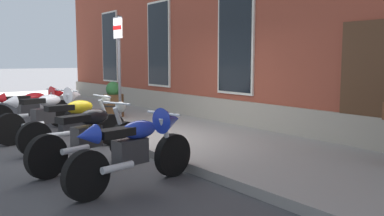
{
  "coord_description": "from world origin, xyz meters",
  "views": [
    {
      "loc": [
        7.3,
        -3.43,
        1.66
      ],
      "look_at": [
        1.0,
        1.11,
        0.74
      ],
      "focal_mm": 38.9,
      "sensor_mm": 36.0,
      "label": 1
    }
  ],
  "objects_px": {
    "motorcycle_black_naked": "(91,137)",
    "parking_sign": "(119,57)",
    "motorcycle_yellow_naked": "(76,124)",
    "motorcycle_blue_sport": "(138,145)",
    "motorcycle_white_sport": "(49,112)",
    "barrel_planter": "(114,101)",
    "motorcycle_red_sport": "(34,107)"
  },
  "relations": [
    {
      "from": "motorcycle_blue_sport",
      "to": "barrel_planter",
      "type": "height_order",
      "value": "barrel_planter"
    },
    {
      "from": "motorcycle_red_sport",
      "to": "motorcycle_yellow_naked",
      "type": "xyz_separation_m",
      "value": [
        2.68,
        0.01,
        -0.07
      ]
    },
    {
      "from": "motorcycle_blue_sport",
      "to": "parking_sign",
      "type": "bearing_deg",
      "value": 157.8
    },
    {
      "from": "motorcycle_yellow_naked",
      "to": "parking_sign",
      "type": "bearing_deg",
      "value": 119.6
    },
    {
      "from": "motorcycle_white_sport",
      "to": "motorcycle_black_naked",
      "type": "height_order",
      "value": "motorcycle_white_sport"
    },
    {
      "from": "parking_sign",
      "to": "motorcycle_blue_sport",
      "type": "bearing_deg",
      "value": -22.2
    },
    {
      "from": "parking_sign",
      "to": "barrel_planter",
      "type": "relative_size",
      "value": 2.59
    },
    {
      "from": "motorcycle_yellow_naked",
      "to": "barrel_planter",
      "type": "relative_size",
      "value": 2.24
    },
    {
      "from": "motorcycle_yellow_naked",
      "to": "motorcycle_blue_sport",
      "type": "relative_size",
      "value": 1.04
    },
    {
      "from": "barrel_planter",
      "to": "motorcycle_yellow_naked",
      "type": "bearing_deg",
      "value": -36.23
    },
    {
      "from": "motorcycle_black_naked",
      "to": "motorcycle_blue_sport",
      "type": "xyz_separation_m",
      "value": [
        1.25,
        0.15,
        0.07
      ]
    },
    {
      "from": "motorcycle_white_sport",
      "to": "barrel_planter",
      "type": "relative_size",
      "value": 2.29
    },
    {
      "from": "motorcycle_black_naked",
      "to": "motorcycle_blue_sport",
      "type": "bearing_deg",
      "value": 6.67
    },
    {
      "from": "motorcycle_red_sport",
      "to": "parking_sign",
      "type": "height_order",
      "value": "parking_sign"
    },
    {
      "from": "motorcycle_black_naked",
      "to": "parking_sign",
      "type": "distance_m",
      "value": 2.79
    },
    {
      "from": "motorcycle_blue_sport",
      "to": "barrel_planter",
      "type": "xyz_separation_m",
      "value": [
        -5.43,
        2.21,
        -0.0
      ]
    },
    {
      "from": "parking_sign",
      "to": "barrel_planter",
      "type": "height_order",
      "value": "parking_sign"
    },
    {
      "from": "motorcycle_white_sport",
      "to": "motorcycle_black_naked",
      "type": "distance_m",
      "value": 2.71
    },
    {
      "from": "motorcycle_blue_sport",
      "to": "motorcycle_red_sport",
      "type": "bearing_deg",
      "value": 178.86
    },
    {
      "from": "motorcycle_yellow_naked",
      "to": "motorcycle_blue_sport",
      "type": "height_order",
      "value": "motorcycle_blue_sport"
    },
    {
      "from": "motorcycle_black_naked",
      "to": "motorcycle_white_sport",
      "type": "bearing_deg",
      "value": 175.79
    },
    {
      "from": "motorcycle_black_naked",
      "to": "parking_sign",
      "type": "bearing_deg",
      "value": 143.76
    },
    {
      "from": "motorcycle_yellow_naked",
      "to": "motorcycle_red_sport",
      "type": "bearing_deg",
      "value": -179.72
    },
    {
      "from": "barrel_planter",
      "to": "parking_sign",
      "type": "bearing_deg",
      "value": -21.96
    },
    {
      "from": "motorcycle_white_sport",
      "to": "motorcycle_blue_sport",
      "type": "xyz_separation_m",
      "value": [
        3.95,
        -0.05,
        -0.03
      ]
    },
    {
      "from": "motorcycle_white_sport",
      "to": "barrel_planter",
      "type": "bearing_deg",
      "value": 124.47
    },
    {
      "from": "motorcycle_black_naked",
      "to": "barrel_planter",
      "type": "height_order",
      "value": "barrel_planter"
    },
    {
      "from": "motorcycle_red_sport",
      "to": "barrel_planter",
      "type": "bearing_deg",
      "value": 94.48
    },
    {
      "from": "motorcycle_blue_sport",
      "to": "barrel_planter",
      "type": "distance_m",
      "value": 5.86
    },
    {
      "from": "motorcycle_white_sport",
      "to": "motorcycle_yellow_naked",
      "type": "bearing_deg",
      "value": 2.73
    },
    {
      "from": "motorcycle_red_sport",
      "to": "motorcycle_white_sport",
      "type": "height_order",
      "value": "motorcycle_white_sport"
    },
    {
      "from": "motorcycle_blue_sport",
      "to": "motorcycle_yellow_naked",
      "type": "bearing_deg",
      "value": 177.38
    }
  ]
}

